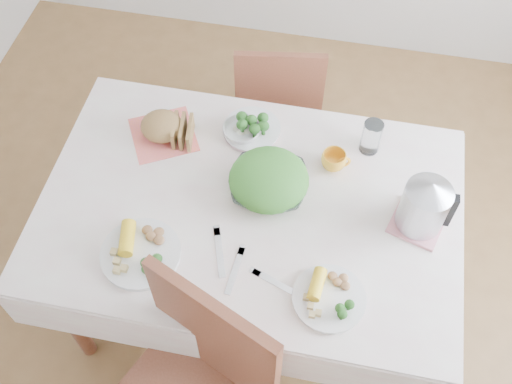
% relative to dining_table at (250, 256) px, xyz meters
% --- Properties ---
extents(floor, '(3.60, 3.60, 0.00)m').
position_rel_dining_table_xyz_m(floor, '(0.00, 0.00, -0.38)').
color(floor, brown).
rests_on(floor, ground).
extents(dining_table, '(1.40, 0.90, 0.75)m').
position_rel_dining_table_xyz_m(dining_table, '(0.00, 0.00, 0.00)').
color(dining_table, brown).
rests_on(dining_table, floor).
extents(tablecloth, '(1.50, 1.00, 0.01)m').
position_rel_dining_table_xyz_m(tablecloth, '(0.00, 0.00, 0.38)').
color(tablecloth, white).
rests_on(tablecloth, dining_table).
extents(chair_far, '(0.46, 0.46, 0.88)m').
position_rel_dining_table_xyz_m(chair_far, '(-0.03, 0.83, 0.09)').
color(chair_far, brown).
rests_on(chair_far, floor).
extents(salad_bowl, '(0.29, 0.29, 0.07)m').
position_rel_dining_table_xyz_m(salad_bowl, '(0.06, 0.08, 0.42)').
color(salad_bowl, white).
rests_on(salad_bowl, tablecloth).
extents(dinner_plate_left, '(0.31, 0.31, 0.02)m').
position_rel_dining_table_xyz_m(dinner_plate_left, '(-0.32, -0.27, 0.40)').
color(dinner_plate_left, white).
rests_on(dinner_plate_left, tablecloth).
extents(dinner_plate_right, '(0.32, 0.32, 0.02)m').
position_rel_dining_table_xyz_m(dinner_plate_right, '(0.33, -0.31, 0.40)').
color(dinner_plate_right, white).
rests_on(dinner_plate_right, tablecloth).
extents(broccoli_plate, '(0.28, 0.28, 0.02)m').
position_rel_dining_table_xyz_m(broccoli_plate, '(-0.06, 0.34, 0.40)').
color(broccoli_plate, beige).
rests_on(broccoli_plate, tablecloth).
extents(napkin, '(0.32, 0.32, 0.00)m').
position_rel_dining_table_xyz_m(napkin, '(-0.39, 0.25, 0.39)').
color(napkin, '#E4665A').
rests_on(napkin, tablecloth).
extents(bread_loaf, '(0.19, 0.18, 0.10)m').
position_rel_dining_table_xyz_m(bread_loaf, '(-0.39, 0.25, 0.45)').
color(bread_loaf, brown).
rests_on(bread_loaf, napkin).
extents(fruit_bowl, '(0.17, 0.17, 0.04)m').
position_rel_dining_table_xyz_m(fruit_bowl, '(-0.09, 0.31, 0.41)').
color(fruit_bowl, white).
rests_on(fruit_bowl, tablecloth).
extents(yellow_mug, '(0.12, 0.12, 0.07)m').
position_rel_dining_table_xyz_m(yellow_mug, '(0.27, 0.23, 0.42)').
color(yellow_mug, gold).
rests_on(yellow_mug, tablecloth).
extents(glass_tumbler, '(0.09, 0.09, 0.14)m').
position_rel_dining_table_xyz_m(glass_tumbler, '(0.39, 0.34, 0.45)').
color(glass_tumbler, white).
rests_on(glass_tumbler, tablecloth).
extents(pink_tray, '(0.21, 0.21, 0.01)m').
position_rel_dining_table_xyz_m(pink_tray, '(0.59, 0.04, 0.40)').
color(pink_tray, '#D4818B').
rests_on(pink_tray, tablecloth).
extents(electric_kettle, '(0.20, 0.20, 0.22)m').
position_rel_dining_table_xyz_m(electric_kettle, '(0.59, 0.04, 0.51)').
color(electric_kettle, '#B2B5BA').
rests_on(electric_kettle, pink_tray).
extents(fork_left, '(0.08, 0.19, 0.00)m').
position_rel_dining_table_xyz_m(fork_left, '(-0.06, -0.21, 0.39)').
color(fork_left, silver).
rests_on(fork_left, tablecloth).
extents(fork_right, '(0.03, 0.18, 0.00)m').
position_rel_dining_table_xyz_m(fork_right, '(0.01, -0.27, 0.39)').
color(fork_right, silver).
rests_on(fork_right, tablecloth).
extents(knife, '(0.18, 0.08, 0.00)m').
position_rel_dining_table_xyz_m(knife, '(0.15, -0.28, 0.39)').
color(knife, silver).
rests_on(knife, tablecloth).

